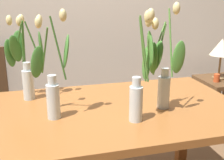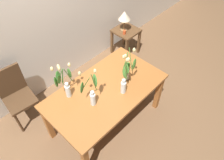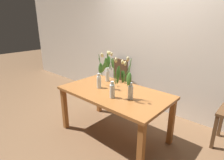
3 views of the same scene
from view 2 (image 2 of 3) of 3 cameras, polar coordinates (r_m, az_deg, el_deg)
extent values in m
plane|color=brown|center=(3.43, -1.41, -10.54)|extent=(18.00, 18.00, 0.00)
cube|color=silver|center=(3.28, -18.71, 16.58)|extent=(9.00, 0.10, 2.70)
cube|color=#A3602D|center=(2.85, -1.67, -2.81)|extent=(1.60, 0.90, 0.04)
cube|color=#A3602D|center=(3.38, 12.16, -3.30)|extent=(0.07, 0.07, 0.70)
cube|color=#A3602D|center=(3.12, -16.63, -10.84)|extent=(0.07, 0.07, 0.70)
cube|color=#A3602D|center=(3.67, 2.27, 3.14)|extent=(0.07, 0.07, 0.70)
cylinder|color=silver|center=(2.90, 3.89, 1.60)|extent=(0.07, 0.07, 0.18)
cylinder|color=silver|center=(2.82, 4.01, 3.23)|extent=(0.04, 0.04, 0.05)
cylinder|color=silver|center=(2.92, 3.86, 1.19)|extent=(0.06, 0.06, 0.11)
cylinder|color=#56933D|center=(2.69, 4.96, 5.37)|extent=(0.01, 0.08, 0.34)
ellipsoid|color=#F4E093|center=(2.56, 5.87, 7.90)|extent=(0.04, 0.04, 0.06)
ellipsoid|color=#4C8E38|center=(2.73, 5.92, 4.21)|extent=(0.09, 0.02, 0.18)
cylinder|color=#56933D|center=(2.68, 3.55, 4.50)|extent=(0.11, 0.04, 0.27)
ellipsoid|color=#F4E093|center=(2.55, 3.13, 6.11)|extent=(0.04, 0.04, 0.06)
ellipsoid|color=#4C8E38|center=(2.68, 3.66, 3.12)|extent=(0.04, 0.10, 0.18)
cylinder|color=#56933D|center=(2.70, 3.76, 4.62)|extent=(0.08, 0.03, 0.27)
ellipsoid|color=#F4E093|center=(2.58, 3.58, 6.33)|extent=(0.04, 0.04, 0.06)
ellipsoid|color=#4C8E38|center=(2.68, 3.94, 3.49)|extent=(0.06, 0.12, 0.18)
cylinder|color=silver|center=(2.74, 3.01, -1.95)|extent=(0.07, 0.07, 0.18)
cylinder|color=silver|center=(2.65, 3.10, -0.33)|extent=(0.04, 0.04, 0.05)
cylinder|color=silver|center=(2.76, 2.98, -2.36)|extent=(0.06, 0.06, 0.11)
cylinder|color=#56933D|center=(2.56, 3.59, 2.40)|extent=(0.05, 0.02, 0.31)
ellipsoid|color=#F4E093|center=(2.47, 4.02, 5.29)|extent=(0.04, 0.04, 0.06)
ellipsoid|color=#4C8E38|center=(2.65, 3.44, 2.08)|extent=(0.05, 0.09, 0.18)
cylinder|color=#56933D|center=(2.56, 3.78, 2.45)|extent=(0.06, 0.01, 0.32)
ellipsoid|color=#F4E093|center=(2.46, 4.37, 5.42)|extent=(0.04, 0.04, 0.06)
ellipsoid|color=#4C8E38|center=(2.59, 3.94, 3.22)|extent=(0.03, 0.11, 0.18)
cylinder|color=silver|center=(2.75, -11.55, -2.87)|extent=(0.07, 0.07, 0.18)
cylinder|color=silver|center=(2.67, -11.91, -1.28)|extent=(0.04, 0.04, 0.05)
cylinder|color=silver|center=(2.78, -11.45, -3.26)|extent=(0.06, 0.06, 0.11)
cylinder|color=#3D752D|center=(2.59, -11.52, 1.27)|extent=(0.09, 0.01, 0.26)
ellipsoid|color=#F4E093|center=(2.51, -11.28, 3.95)|extent=(0.04, 0.04, 0.06)
ellipsoid|color=#427F33|center=(2.63, -11.20, 1.81)|extent=(0.03, 0.09, 0.18)
cylinder|color=#3D752D|center=(2.59, -12.90, 0.74)|extent=(0.03, 0.04, 0.27)
ellipsoid|color=#F4E093|center=(2.50, -13.79, 2.93)|extent=(0.04, 0.04, 0.06)
ellipsoid|color=#427F33|center=(2.61, -13.87, 0.08)|extent=(0.10, 0.08, 0.18)
cylinder|color=#3D752D|center=(2.60, -13.00, 1.03)|extent=(0.02, 0.07, 0.27)
ellipsoid|color=#F4E093|center=(2.52, -14.02, 3.48)|extent=(0.04, 0.04, 0.06)
ellipsoid|color=#427F33|center=(2.62, -14.01, 0.84)|extent=(0.08, 0.05, 0.18)
cylinder|color=#3D752D|center=(2.59, -13.80, 0.70)|extent=(0.08, 0.10, 0.25)
ellipsoid|color=#F4E093|center=(2.52, -15.63, 2.86)|extent=(0.04, 0.04, 0.06)
ellipsoid|color=#427F33|center=(2.63, -14.59, -0.55)|extent=(0.08, 0.06, 0.18)
cylinder|color=silver|center=(2.63, -5.06, -5.09)|extent=(0.07, 0.07, 0.18)
cylinder|color=silver|center=(2.54, -5.23, -3.51)|extent=(0.04, 0.04, 0.05)
cylinder|color=silver|center=(2.65, -5.02, -5.49)|extent=(0.06, 0.06, 0.11)
cylinder|color=#3D752D|center=(2.46, -6.94, -0.97)|extent=(0.05, 0.12, 0.25)
ellipsoid|color=#F4E093|center=(2.39, -8.58, 1.73)|extent=(0.04, 0.04, 0.06)
ellipsoid|color=#427F33|center=(2.51, -7.95, -2.03)|extent=(0.10, 0.04, 0.18)
cylinder|color=#3D752D|center=(2.44, -4.80, -0.68)|extent=(0.07, 0.01, 0.32)
ellipsoid|color=#F4E093|center=(2.33, -4.50, 2.35)|extent=(0.04, 0.04, 0.06)
ellipsoid|color=#427F33|center=(2.48, -4.53, -0.12)|extent=(0.05, 0.11, 0.18)
cube|color=#4C331E|center=(3.36, -23.16, -4.87)|extent=(0.44, 0.44, 0.04)
cylinder|color=#4C331E|center=(3.44, -18.39, -7.65)|extent=(0.04, 0.04, 0.43)
cylinder|color=#4C331E|center=(3.42, -23.39, -10.46)|extent=(0.04, 0.04, 0.43)
cylinder|color=#4C331E|center=(3.66, -20.81, -4.20)|extent=(0.04, 0.04, 0.43)
cylinder|color=#4C331E|center=(3.64, -25.50, -6.79)|extent=(0.04, 0.04, 0.43)
cube|color=#4C331E|center=(3.31, -25.64, -0.26)|extent=(0.40, 0.08, 0.46)
cube|color=brown|center=(4.21, 3.74, 12.89)|extent=(0.44, 0.44, 0.04)
cube|color=brown|center=(4.16, 3.81, 7.67)|extent=(0.04, 0.04, 0.51)
cube|color=brown|center=(4.40, 7.11, 9.91)|extent=(0.04, 0.04, 0.51)
cube|color=brown|center=(4.35, -0.01, 9.88)|extent=(0.04, 0.04, 0.51)
cube|color=brown|center=(4.58, 3.34, 11.96)|extent=(0.04, 0.04, 0.51)
cylinder|color=olive|center=(4.17, 3.14, 13.07)|extent=(0.12, 0.12, 0.02)
cylinder|color=olive|center=(4.11, 3.21, 14.44)|extent=(0.02, 0.02, 0.22)
cone|color=beige|center=(4.01, 3.33, 16.72)|extent=(0.22, 0.22, 0.16)
cylinder|color=#CC4C23|center=(4.07, 3.29, 12.52)|extent=(0.06, 0.06, 0.07)
camera|label=1|loc=(1.81, 25.55, -19.86)|focal=45.85mm
camera|label=3|loc=(3.16, 49.79, 8.58)|focal=29.20mm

